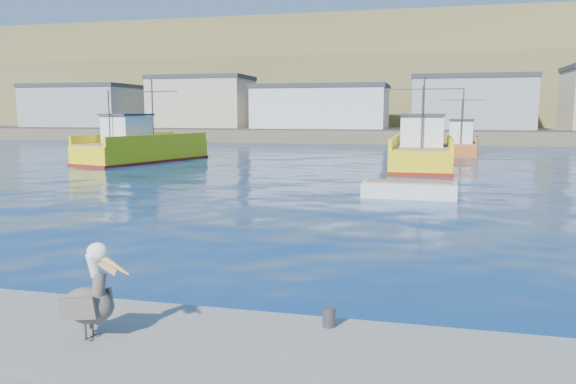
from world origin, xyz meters
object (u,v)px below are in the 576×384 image
Objects in this scene: boat_orange at (461,144)px; pelican at (91,298)px; trawler_yellow_b at (422,152)px; skiff_mid at (409,191)px; trawler_yellow_a at (141,148)px.

pelican is at bearing -99.51° from boat_orange.
trawler_yellow_b is 33.52m from pelican.
skiff_mid is 2.90× the size of pelican.
trawler_yellow_b reaches higher than boat_orange.
trawler_yellow_b is 1.48× the size of boat_orange.
trawler_yellow_a is 8.34× the size of pelican.
boat_orange is 5.40× the size of pelican.
trawler_yellow_b is at bearing 82.45° from pelican.
trawler_yellow_b reaches higher than skiff_mid.
trawler_yellow_a is at bearing -179.09° from trawler_yellow_b.
trawler_yellow_b is at bearing 0.91° from trawler_yellow_a.
skiff_mid is at bearing -97.78° from boat_orange.
skiff_mid is (-0.43, -14.67, -0.76)m from trawler_yellow_b.
trawler_yellow_a is 2.88× the size of skiff_mid.
pelican is (-3.97, -18.56, 0.83)m from skiff_mid.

